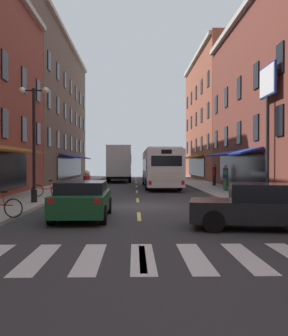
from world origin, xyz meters
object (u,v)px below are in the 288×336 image
Objects in this scene: bicycle_near at (47,190)px; box_truck at (119,164)px; billboard_sign at (268,99)px; pedestrian_near at (226,177)px; street_lamp_twin at (34,139)px; transit_bus at (160,168)px; sedan_near at (83,199)px; sedan_mid at (122,173)px; pedestrian_mid at (214,174)px; sedan_far at (267,206)px; motorcycle_rider at (87,190)px.

box_truck is at bearing 80.54° from bicycle_near.
billboard_sign is 6.89m from pedestrian_near.
billboard_sign is 0.90× the size of box_truck.
street_lamp_twin is (-3.16, -22.93, 1.20)m from box_truck.
transit_bus is at bearing -68.77° from box_truck.
bicycle_near is at bearing 175.85° from billboard_sign.
box_truck is 4.47× the size of pedestrian_near.
sedan_mid reaches higher than sedan_near.
billboard_sign is 12.45m from street_lamp_twin.
bicycle_near is 0.96× the size of pedestrian_mid.
transit_bus is at bearing 77.62° from sedan_near.
sedan_far is 13.62m from bicycle_near.
billboard_sign reaches higher than motorcycle_rider.
motorcycle_rider is (-0.40, 4.69, 0.01)m from sedan_near.
box_truck is 4.66× the size of bicycle_near.
transit_bus is 6.76× the size of pedestrian_mid.
street_lamp_twin is (-11.98, -2.43, -2.34)m from billboard_sign.
sedan_far is at bearing -49.40° from bicycle_near.
sedan_near is 0.79× the size of street_lamp_twin.
motorcycle_rider reaches higher than sedan_far.
sedan_near is 6.00m from street_lamp_twin.
pedestrian_mid is (11.53, 10.66, 0.56)m from bicycle_near.
sedan_far is at bearing -85.48° from pedestrian_near.
billboard_sign reaches higher than pedestrian_near.
motorcycle_rider is at bearing -91.64° from box_truck.
pedestrian_near is (7.99, 12.25, 0.39)m from sedan_near.
sedan_far is (1.89, -20.43, -0.94)m from transit_bus.
sedan_near is 14.64m from pedestrian_near.
sedan_far is at bearing -79.43° from box_truck.
sedan_mid is 19.22m from pedestrian_mid.
box_truck is at bearing 111.23° from transit_bus.
box_truck reaches higher than motorcycle_rider.
motorcycle_rider is at bearing -165.90° from billboard_sign.
billboard_sign reaches higher than sedan_mid.
billboard_sign is 13.11m from bicycle_near.
street_lamp_twin is at bearing -88.06° from bicycle_near.
sedan_near is 6.32m from sedan_far.
motorcycle_rider is (-4.36, -13.35, -0.93)m from transit_bus.
pedestrian_near is 0.33× the size of street_lamp_twin.
billboard_sign is at bearing -73.10° from sedan_mid.
sedan_mid is at bearing 83.26° from bicycle_near.
sedan_near is 4.71m from motorcycle_rider.
billboard_sign is at bearing 13.46° from pedestrian_mid.
street_lamp_twin reaches higher than sedan_far.
sedan_mid is at bearing 89.52° from sedan_near.
transit_bus is at bearing -72.24° from pedestrian_mid.
street_lamp_twin is at bearing -117.11° from transit_bus.
transit_bus is at bearing 137.72° from pedestrian_near.
transit_bus is (-5.12, 10.97, -3.85)m from billboard_sign.
sedan_near is (-0.26, -27.57, -1.26)m from box_truck.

